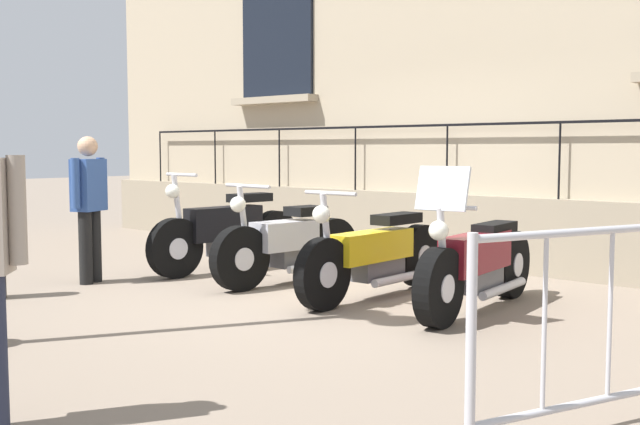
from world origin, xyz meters
name	(u,v)px	position (x,y,z in m)	size (l,w,h in m)	color
ground_plane	(323,291)	(0.00, 0.00, 0.00)	(60.00, 60.00, 0.00)	gray
motorcycle_black	(227,233)	(-0.22, -1.69, 0.44)	(2.13, 0.57, 1.16)	black
motorcycle_silver	(288,245)	(-0.08, -0.58, 0.41)	(1.93, 0.71, 1.07)	black
motorcycle_yellow	(375,256)	(-0.09, 0.58, 0.41)	(2.19, 0.58, 1.06)	black
motorcycle_maroon	(478,264)	(-0.19, 1.63, 0.42)	(2.17, 0.53, 1.29)	black
crowd_barrier	(640,314)	(1.63, 3.60, 0.57)	(2.12, 0.86, 1.05)	#B7B7BF
pedestrian_walking	(89,202)	(1.27, -2.19, 0.87)	(0.50, 0.34, 1.56)	black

